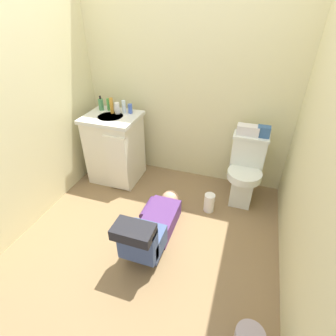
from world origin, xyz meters
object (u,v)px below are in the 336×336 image
(vanity_cabinet, at_px, (115,148))
(bottle_amber, at_px, (112,106))
(toilet, at_px, (245,171))
(faucet, at_px, (117,107))
(toiletry_bag, at_px, (264,132))
(bottle_clear, at_px, (124,107))
(person_plumber, at_px, (152,226))
(bottle_blue, at_px, (130,109))
(tissue_box, at_px, (248,130))
(bottle_white, at_px, (117,108))
(bottle_green, at_px, (109,105))
(paper_towel_roll, at_px, (209,203))
(soap_dispenser, at_px, (101,104))

(vanity_cabinet, relative_size, bottle_amber, 4.64)
(toilet, xyz_separation_m, faucet, (-1.52, 0.08, 0.50))
(toiletry_bag, distance_m, bottle_clear, 1.52)
(person_plumber, relative_size, bottle_clear, 7.52)
(vanity_cabinet, height_order, bottle_blue, bottle_blue)
(toilet, distance_m, toiletry_bag, 0.46)
(vanity_cabinet, height_order, tissue_box, tissue_box)
(toiletry_bag, height_order, bottle_white, bottle_white)
(person_plumber, distance_m, tissue_box, 1.35)
(toilet, distance_m, bottle_clear, 1.51)
(bottle_white, bearing_deg, bottle_green, 157.41)
(vanity_cabinet, relative_size, bottle_clear, 5.79)
(person_plumber, distance_m, bottle_amber, 1.42)
(paper_towel_roll, bearing_deg, bottle_blue, 158.93)
(toilet, xyz_separation_m, vanity_cabinet, (-1.51, -0.06, 0.05))
(faucet, distance_m, person_plumber, 1.44)
(faucet, height_order, bottle_white, bottle_white)
(bottle_green, bearing_deg, vanity_cabinet, -54.08)
(bottle_blue, xyz_separation_m, paper_towel_roll, (1.05, -0.40, -0.77))
(toiletry_bag, xyz_separation_m, soap_dispenser, (-1.81, -0.03, 0.08))
(toilet, height_order, bottle_green, bottle_green)
(tissue_box, relative_size, soap_dispenser, 1.33)
(toiletry_bag, distance_m, paper_towel_roll, 0.91)
(toilet, relative_size, tissue_box, 3.41)
(bottle_blue, bearing_deg, bottle_white, -155.84)
(toilet, relative_size, bottle_clear, 5.30)
(person_plumber, bearing_deg, faucet, 129.17)
(toiletry_bag, bearing_deg, person_plumber, -129.78)
(soap_dispenser, xyz_separation_m, bottle_blue, (0.36, 0.02, -0.02))
(person_plumber, distance_m, soap_dispenser, 1.55)
(toiletry_bag, distance_m, soap_dispenser, 1.81)
(faucet, height_order, person_plumber, faucet)
(toilet, distance_m, vanity_cabinet, 1.51)
(vanity_cabinet, height_order, bottle_clear, bottle_clear)
(soap_dispenser, bearing_deg, bottle_clear, 0.43)
(faucet, bearing_deg, bottle_white, -57.65)
(bottle_green, bearing_deg, bottle_amber, -41.86)
(toiletry_bag, height_order, soap_dispenser, soap_dispenser)
(faucet, xyz_separation_m, bottle_amber, (-0.02, -0.07, 0.04))
(bottle_blue, bearing_deg, bottle_clear, -164.80)
(faucet, xyz_separation_m, paper_towel_roll, (1.22, -0.40, -0.77))
(tissue_box, relative_size, bottle_blue, 2.13)
(toilet, relative_size, faucet, 7.50)
(bottle_white, bearing_deg, paper_towel_roll, -16.26)
(toilet, height_order, person_plumber, toilet)
(vanity_cabinet, xyz_separation_m, person_plumber, (0.80, -0.83, -0.24))
(vanity_cabinet, xyz_separation_m, soap_dispenser, (-0.19, 0.13, 0.47))
(faucet, height_order, toiletry_bag, faucet)
(tissue_box, xyz_separation_m, bottle_white, (-1.43, -0.07, 0.08))
(vanity_cabinet, relative_size, tissue_box, 3.73)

